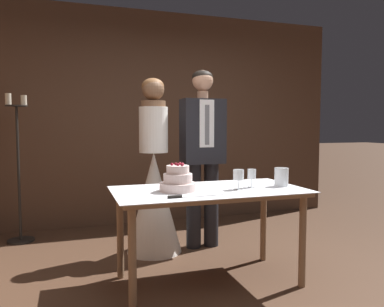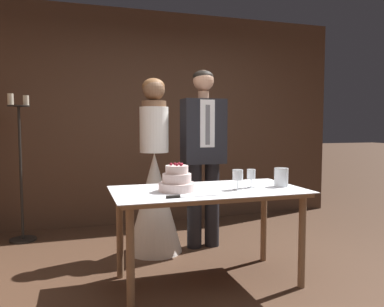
{
  "view_description": "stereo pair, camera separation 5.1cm",
  "coord_description": "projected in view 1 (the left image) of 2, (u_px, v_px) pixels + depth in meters",
  "views": [
    {
      "loc": [
        -1.13,
        -2.44,
        1.25
      ],
      "look_at": [
        -0.09,
        0.71,
        1.0
      ],
      "focal_mm": 35.0,
      "sensor_mm": 36.0,
      "label": 1
    },
    {
      "loc": [
        -1.08,
        -2.46,
        1.25
      ],
      "look_at": [
        -0.09,
        0.71,
        1.0
      ],
      "focal_mm": 35.0,
      "sensor_mm": 36.0,
      "label": 2
    }
  ],
  "objects": [
    {
      "name": "cake_knife",
      "position": [
        185.0,
        196.0,
        2.6
      ],
      "size": [
        0.42,
        0.03,
        0.02
      ],
      "rotation": [
        0.0,
        0.0,
        0.03
      ],
      "color": "silver",
      "rests_on": "cake_table"
    },
    {
      "name": "bride",
      "position": [
        154.0,
        188.0,
        3.68
      ],
      "size": [
        0.54,
        0.54,
        1.71
      ],
      "color": "white",
      "rests_on": "ground_plane"
    },
    {
      "name": "hurricane_candle",
      "position": [
        281.0,
        177.0,
        3.08
      ],
      "size": [
        0.11,
        0.11,
        0.15
      ],
      "color": "silver",
      "rests_on": "cake_table"
    },
    {
      "name": "groom",
      "position": [
        203.0,
        148.0,
        3.81
      ],
      "size": [
        0.43,
        0.25,
        1.81
      ],
      "color": "black",
      "rests_on": "ground_plane"
    },
    {
      "name": "candle_stand",
      "position": [
        19.0,
        175.0,
        3.99
      ],
      "size": [
        0.28,
        0.28,
        1.59
      ],
      "color": "black",
      "rests_on": "ground_plane"
    },
    {
      "name": "cake_table",
      "position": [
        209.0,
        200.0,
        2.94
      ],
      "size": [
        1.49,
        0.79,
        0.75
      ],
      "color": "#8E6B4C",
      "rests_on": "ground_plane"
    },
    {
      "name": "wine_glass_middle",
      "position": [
        238.0,
        175.0,
        2.92
      ],
      "size": [
        0.08,
        0.08,
        0.16
      ],
      "color": "silver",
      "rests_on": "cake_table"
    },
    {
      "name": "ground_plane",
      "position": [
        234.0,
        295.0,
        2.76
      ],
      "size": [
        40.0,
        40.0,
        0.0
      ],
      "primitive_type": "plane",
      "color": "#4C3323"
    },
    {
      "name": "wall_back",
      "position": [
        160.0,
        118.0,
        4.88
      ],
      "size": [
        4.89,
        0.12,
        2.7
      ],
      "primitive_type": "cube",
      "color": "#513828",
      "rests_on": "ground_plane"
    },
    {
      "name": "tiered_cake",
      "position": [
        178.0,
        181.0,
        2.85
      ],
      "size": [
        0.28,
        0.28,
        0.22
      ],
      "color": "beige",
      "rests_on": "cake_table"
    },
    {
      "name": "wine_glass_near",
      "position": [
        252.0,
        175.0,
        3.02
      ],
      "size": [
        0.07,
        0.07,
        0.15
      ],
      "color": "silver",
      "rests_on": "cake_table"
    }
  ]
}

